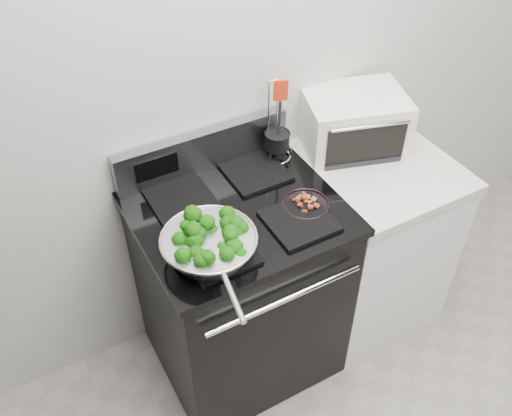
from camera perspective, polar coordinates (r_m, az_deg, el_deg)
back_wall at (r=2.33m, az=0.73°, el=14.50°), size 4.00×0.02×2.70m
gas_range at (r=2.54m, az=-1.60°, el=-7.95°), size 0.79×0.69×1.13m
counter at (r=2.83m, az=10.84°, el=-3.04°), size 0.62×0.68×0.92m
skillet at (r=2.00m, az=-4.70°, el=-3.65°), size 0.35×0.54×0.07m
broccoli_pile at (r=1.99m, az=-4.75°, el=-3.21°), size 0.27×0.27×0.09m
bacon_plate at (r=2.21m, az=5.03°, el=0.56°), size 0.19×0.19×0.04m
utensil_holder at (r=2.42m, az=2.13°, el=6.36°), size 0.12×0.12×0.38m
toaster_oven at (r=2.56m, az=9.73°, el=8.56°), size 0.51×0.44×0.25m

